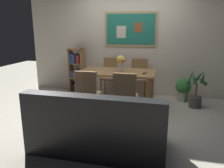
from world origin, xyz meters
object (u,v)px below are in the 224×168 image
object	(u,v)px
dining_chair_far_right	(139,75)
dining_chair_near_right	(125,94)
flower_vase	(121,62)
potted_ivy	(183,88)
dining_chair_near_left	(88,91)
dining_chair_far_left	(110,74)
dining_table	(117,76)
potted_palm	(196,92)
bookshelf	(77,72)
tv_remote	(145,73)
leather_couch	(97,128)

from	to	relation	value
dining_chair_far_right	dining_chair_near_right	world-z (taller)	same
flower_vase	potted_ivy	bearing A→B (deg)	29.07
dining_chair_near_left	dining_chair_far_left	distance (m)	1.62
dining_chair_near_right	potted_ivy	size ratio (longest dim) A/B	1.74
dining_table	potted_palm	world-z (taller)	potted_palm
dining_chair_near_left	dining_chair_far_right	size ratio (longest dim) A/B	1.00
dining_chair_near_left	potted_palm	distance (m)	2.27
bookshelf	flower_vase	bearing A→B (deg)	-31.99
dining_chair_near_right	flower_vase	xyz separation A→B (m)	(-0.26, 0.84, 0.42)
dining_table	dining_chair_far_right	size ratio (longest dim) A/B	1.70
dining_chair_far_left	flower_vase	world-z (taller)	flower_vase
potted_ivy	flower_vase	world-z (taller)	flower_vase
dining_table	flower_vase	distance (m)	0.30
bookshelf	potted_palm	distance (m)	2.89
bookshelf	potted_ivy	bearing A→B (deg)	-2.10
dining_table	dining_chair_far_right	xyz separation A→B (m)	(0.35, 0.79, -0.12)
potted_ivy	potted_palm	bearing A→B (deg)	-60.05
dining_table	dining_chair_near_right	distance (m)	0.90
dining_chair_far_left	dining_chair_near_right	xyz separation A→B (m)	(0.68, -1.62, 0.00)
dining_chair_far_right	flower_vase	size ratio (longest dim) A/B	2.80
bookshelf	tv_remote	bearing A→B (deg)	-27.23
potted_ivy	potted_palm	world-z (taller)	potted_palm
leather_couch	flower_vase	world-z (taller)	flower_vase
dining_chair_near_left	potted_ivy	world-z (taller)	dining_chair_near_left
dining_table	potted_ivy	bearing A→B (deg)	28.39
dining_table	leather_couch	size ratio (longest dim) A/B	0.86
dining_chair_far_right	potted_ivy	distance (m)	1.05
dining_table	bookshelf	bearing A→B (deg)	145.89
tv_remote	dining_chair_far_left	bearing A→B (deg)	135.85
dining_table	dining_chair_near_left	distance (m)	0.90
leather_couch	potted_palm	xyz separation A→B (m)	(1.47, 2.10, 0.01)
dining_table	dining_chair_far_left	bearing A→B (deg)	113.44
dining_chair_near_right	flower_vase	size ratio (longest dim) A/B	2.80
dining_chair_far_right	bookshelf	world-z (taller)	bookshelf
dining_chair_far_left	dining_chair_far_right	bearing A→B (deg)	-0.85
tv_remote	dining_chair_near_right	bearing A→B (deg)	-108.25
dining_chair_far_left	potted_palm	xyz separation A→B (m)	(1.95, -0.46, -0.21)
dining_chair_far_left	potted_palm	size ratio (longest dim) A/B	1.14
dining_chair_near_left	bookshelf	distance (m)	1.88
dining_chair_near_left	tv_remote	xyz separation A→B (m)	(0.91, 0.72, 0.23)
dining_chair_far_right	potted_ivy	world-z (taller)	dining_chair_far_right
leather_couch	potted_ivy	xyz separation A→B (m)	(1.24, 2.50, -0.02)
dining_table	dining_chair_far_left	size ratio (longest dim) A/B	1.70
dining_table	bookshelf	xyz separation A→B (m)	(-1.24, 0.84, -0.14)
dining_table	leather_couch	distance (m)	1.80
leather_couch	bookshelf	distance (m)	2.94
dining_chair_near_right	tv_remote	distance (m)	0.80
potted_palm	potted_ivy	bearing A→B (deg)	119.95
dining_table	dining_chair_far_right	world-z (taller)	dining_chair_far_right
dining_table	potted_palm	xyz separation A→B (m)	(1.60, 0.34, -0.34)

